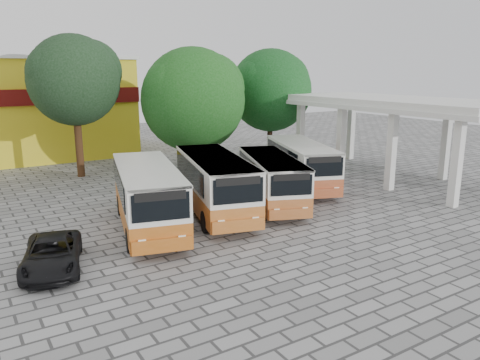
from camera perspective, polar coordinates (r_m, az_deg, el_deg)
ground at (r=23.63m, az=8.53°, el=-4.64°), size 90.00×90.00×0.00m
terminal_shelter at (r=32.90m, az=18.41°, el=8.63°), size 6.80×15.80×5.40m
shophouse_block at (r=43.24m, az=-27.24°, el=7.82°), size 20.40×10.40×8.30m
bus_far_left at (r=21.79m, az=-11.16°, el=-1.62°), size 4.37×8.61×2.94m
bus_centre_left at (r=23.69m, az=-3.07°, el=-0.14°), size 4.53×8.70×2.97m
bus_centre_right at (r=25.31m, az=3.89°, el=0.32°), size 4.79×7.92×2.67m
bus_far_right at (r=29.19m, az=7.48°, el=2.16°), size 4.96×8.34×2.81m
tree_left at (r=33.50m, az=-19.51°, el=11.73°), size 6.30×6.00×9.53m
tree_middle at (r=33.32m, az=-5.62°, el=10.12°), size 7.62×7.26×8.78m
tree_right at (r=38.86m, az=3.82°, el=11.18°), size 6.99×6.66×8.88m
parked_car at (r=18.76m, az=-21.95°, el=-8.41°), size 3.04×4.67×1.19m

